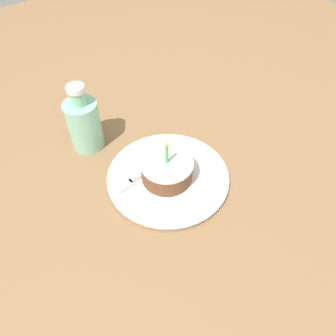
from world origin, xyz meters
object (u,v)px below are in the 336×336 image
plate (168,177)px  cake_slice (167,170)px  bottle (84,123)px  fork (143,173)px

plate → cake_slice: 0.03m
plate → bottle: bearing=-67.4°
plate → bottle: size_ratio=1.61×
plate → fork: bearing=-41.2°
plate → bottle: bottle is taller
plate → cake_slice: bearing=27.8°
cake_slice → bottle: (0.09, -0.22, 0.03)m
cake_slice → fork: cake_slice is taller
plate → fork: size_ratio=1.53×
cake_slice → fork: (0.04, -0.04, -0.02)m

